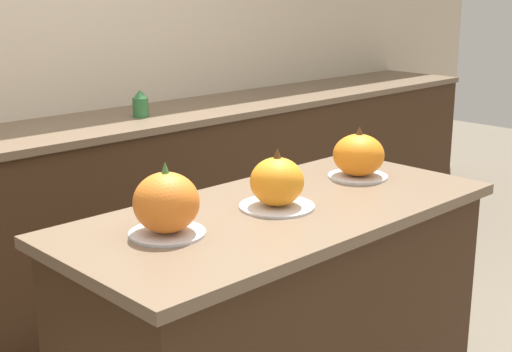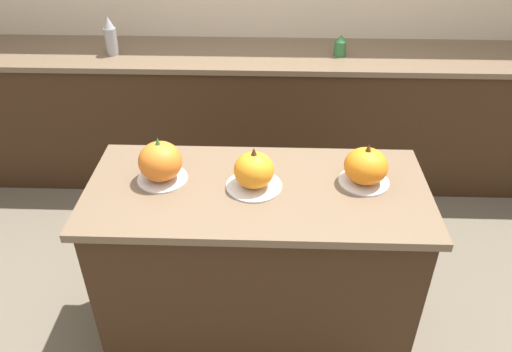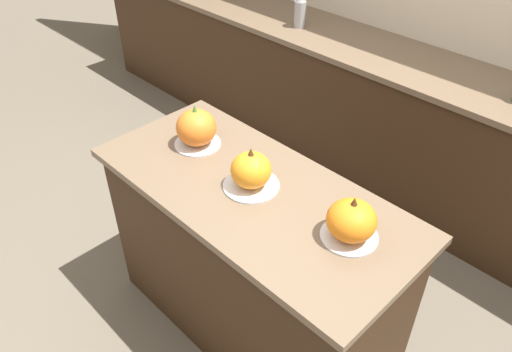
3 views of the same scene
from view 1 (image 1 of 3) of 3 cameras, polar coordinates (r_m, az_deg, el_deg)
name	(u,v)px [view 1 (image 1 of 3)]	position (r m, az deg, el deg)	size (l,w,h in m)	color
wall_back	(9,53)	(3.59, -19.18, 9.26)	(8.00, 0.06, 2.50)	beige
kitchen_island	(280,338)	(2.38, 1.97, -12.82)	(1.43, 0.65, 0.90)	#382314
back_counter	(56,227)	(3.46, -15.72, -3.96)	(6.00, 0.60, 0.93)	#382314
pumpkin_cake_left	(166,204)	(1.95, -7.19, -2.26)	(0.21, 0.21, 0.21)	silver
pumpkin_cake_center	(277,184)	(2.18, 1.69, -0.63)	(0.23, 0.23, 0.19)	silver
pumpkin_cake_right	(359,156)	(2.55, 8.20, 1.57)	(0.21, 0.21, 0.19)	silver
bottle_short	(140,104)	(3.56, -9.23, 5.71)	(0.08, 0.08, 0.13)	#2D6B38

